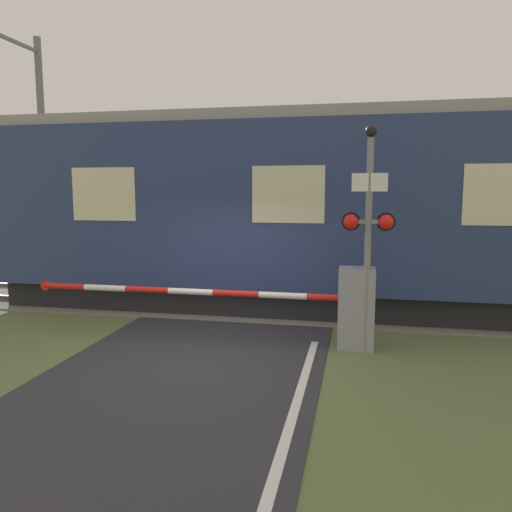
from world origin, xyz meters
TOP-DOWN VIEW (x-y plane):
  - ground_plane at (0.00, 0.00)m, footprint 80.00×80.00m
  - track_bed at (0.00, 3.61)m, footprint 36.00×3.20m
  - train at (1.10, 3.61)m, footprint 14.24×2.92m
  - crossing_barrier at (1.98, 0.86)m, footprint 6.27×0.44m
  - signal_post at (2.62, 0.68)m, footprint 0.85×0.26m
  - catenary_pole at (-6.64, 5.66)m, footprint 0.20×1.90m

SIDE VIEW (x-z plane):
  - ground_plane at x=0.00m, z-range 0.00..0.00m
  - track_bed at x=0.00m, z-range -0.04..0.09m
  - crossing_barrier at x=1.98m, z-range 0.03..1.42m
  - signal_post at x=2.62m, z-range 0.25..3.94m
  - train at x=1.10m, z-range 0.05..4.35m
  - catenary_pole at x=-6.64m, z-range 0.15..7.15m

